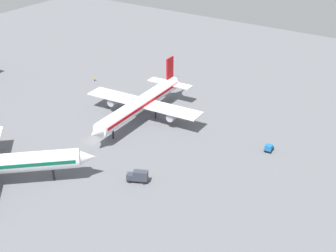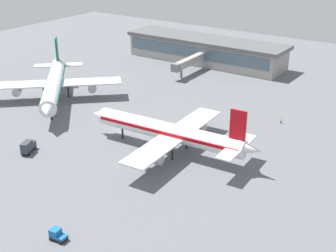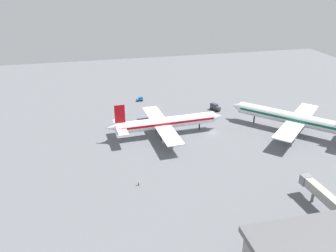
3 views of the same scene
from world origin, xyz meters
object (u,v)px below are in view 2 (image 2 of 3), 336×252
Objects in this scene: catering_truck at (28,147)px; baggage_tug at (57,235)px; airplane_taxiing at (54,83)px; ground_crew_worker at (281,121)px; airplane_at_gate at (170,132)px.

baggage_tug is at bearing -147.22° from catering_truck.
airplane_taxiing reaches higher than catering_truck.
airplane_taxiing is 39.64m from catering_truck.
baggage_tug is at bearing 69.27° from ground_crew_worker.
catering_truck is at bearing -38.64° from baggage_tug.
ground_crew_worker is at bearing -105.70° from baggage_tug.
catering_truck is (30.67, 21.85, -3.98)m from airplane_at_gate.
ground_crew_worker is (-47.54, -56.86, -0.85)m from catering_truck.
airplane_taxiing reaches higher than baggage_tug.
airplane_taxiing reaches higher than ground_crew_worker.
airplane_at_gate is 15.17× the size of baggage_tug.
airplane_taxiing reaches higher than airplane_at_gate.
baggage_tug is at bearing 4.39° from airplane_taxiing.
airplane_at_gate reaches higher than ground_crew_worker.
catering_truck reaches higher than ground_crew_worker.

